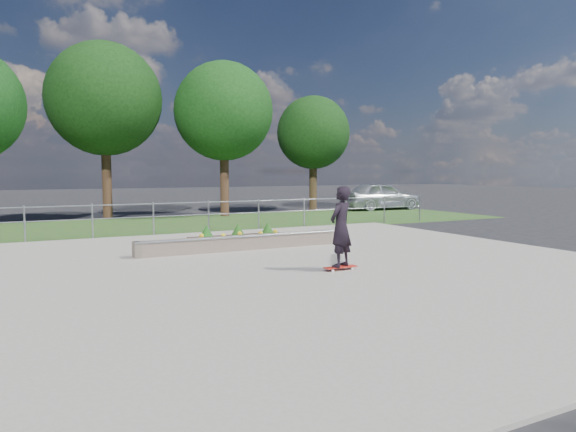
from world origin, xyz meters
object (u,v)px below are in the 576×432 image
object	(u,v)px
skateboarder	(341,227)
parked_car	(381,196)
planter_bed	(240,239)
grind_ledge	(242,243)

from	to	relation	value
skateboarder	parked_car	bearing A→B (deg)	50.09
planter_bed	parked_car	world-z (taller)	parked_car
grind_ledge	skateboarder	distance (m)	3.96
grind_ledge	planter_bed	distance (m)	1.04
grind_ledge	planter_bed	size ratio (longest dim) A/B	2.00
skateboarder	parked_car	world-z (taller)	skateboarder
grind_ledge	planter_bed	bearing A→B (deg)	71.08
grind_ledge	parked_car	distance (m)	17.23
planter_bed	parked_car	xyz separation A→B (m)	(12.89, 10.04, 0.57)
grind_ledge	parked_car	size ratio (longest dim) A/B	1.25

